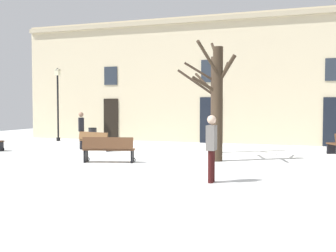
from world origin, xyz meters
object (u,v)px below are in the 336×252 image
person_crossing_plaza (81,129)px  person_strolling (211,145)px  tree_near_facade (213,101)px  tree_left_of_center (217,100)px  bench_facing_shops (96,141)px  litter_bin (93,135)px  bench_by_litter_bin (109,149)px  streetlamp (58,97)px

person_crossing_plaza → person_strolling: bearing=-167.5°
tree_near_facade → tree_left_of_center: size_ratio=0.93×
person_strolling → bench_facing_shops: bearing=-132.5°
litter_bin → bench_by_litter_bin: 8.34m
tree_left_of_center → bench_facing_shops: size_ratio=2.40×
tree_left_of_center → litter_bin: 9.84m
tree_left_of_center → person_crossing_plaza: 7.24m
litter_bin → bench_facing_shops: bench_facing_shops is taller
bench_by_litter_bin → person_crossing_plaza: (-3.33, 3.73, 0.48)m
streetlamp → bench_facing_shops: size_ratio=2.28×
person_crossing_plaza → person_strolling: (7.57, -6.24, 0.02)m
bench_facing_shops → tree_left_of_center: bearing=178.6°
tree_left_of_center → bench_facing_shops: 6.45m
bench_facing_shops → streetlamp: bearing=-24.0°
person_crossing_plaza → person_strolling: person_strolling is taller
bench_by_litter_bin → person_strolling: person_strolling is taller
litter_bin → bench_facing_shops: size_ratio=0.44×
tree_left_of_center → streetlamp: size_ratio=1.05×
tree_left_of_center → litter_bin: tree_left_of_center is taller
litter_bin → bench_by_litter_bin: size_ratio=0.43×
tree_near_facade → person_crossing_plaza: size_ratio=2.37×
tree_near_facade → bench_by_litter_bin: tree_near_facade is taller
tree_near_facade → litter_bin: 8.02m
bench_facing_shops → person_strolling: (6.69, -5.98, 0.54)m
streetlamp → bench_by_litter_bin: streetlamp is taller
streetlamp → person_strolling: 14.83m
bench_facing_shops → bench_by_litter_bin: bearing=140.9°
litter_bin → person_crossing_plaza: (1.25, -3.25, 0.54)m
bench_facing_shops → person_strolling: bearing=154.0°
person_strolling → bench_by_litter_bin: bearing=-121.3°
bench_by_litter_bin → person_strolling: size_ratio=1.07×
bench_by_litter_bin → tree_near_facade: bearing=-137.5°
tree_near_facade → person_crossing_plaza: bearing=-175.6°
tree_left_of_center → streetlamp: 11.75m
tree_near_facade → bench_by_litter_bin: (-2.73, -4.20, -1.73)m
streetlamp → person_crossing_plaza: (3.55, -3.44, -1.57)m
tree_left_of_center → litter_bin: size_ratio=5.40×
tree_left_of_center → streetlamp: (-10.36, 5.54, 0.31)m
tree_left_of_center → person_crossing_plaza: bearing=162.8°
tree_left_of_center → person_crossing_plaza: (-6.81, 2.10, -1.26)m
tree_left_of_center → bench_by_litter_bin: size_ratio=2.34×
litter_bin → bench_by_litter_bin: bearing=-56.8°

